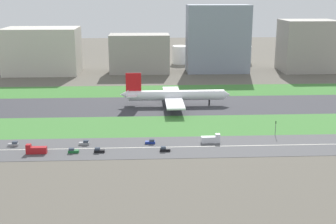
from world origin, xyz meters
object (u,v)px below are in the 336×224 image
object	(u,v)px
airliner	(173,95)
fuel_tank_east	(242,55)
truck_0	(211,139)
fuel_tank_centre	(206,56)
car_1	(73,151)
fuel_tank_west	(181,55)
truck_1	(36,150)
cargo_warehouse	(307,46)
car_4	(99,150)
car_2	(14,144)
hangar_building	(140,53)
terminal_building	(43,51)
office_tower	(218,39)
car_6	(165,149)
car_0	(85,143)
traffic_light	(276,127)
car_3	(151,142)

from	to	relation	value
airliner	fuel_tank_east	world-z (taller)	airliner
truck_0	fuel_tank_centre	xyz separation A→B (m)	(27.73, 227.00, 5.17)
car_1	fuel_tank_east	size ratio (longest dim) A/B	0.24
fuel_tank_west	fuel_tank_centre	xyz separation A→B (m)	(23.06, 0.00, -1.38)
truck_0	truck_1	bearing A→B (deg)	-172.40
cargo_warehouse	car_4	bearing A→B (deg)	-129.08
car_1	car_2	xyz separation A→B (m)	(-27.23, 10.00, 0.00)
hangar_building	truck_1	bearing A→B (deg)	-102.24
truck_0	hangar_building	distance (m)	185.55
terminal_building	office_tower	distance (m)	143.80
car_4	car_6	world-z (taller)	same
office_tower	fuel_tank_east	bearing A→B (deg)	55.97
car_1	car_0	bearing A→B (deg)	-109.65
truck_1	car_6	distance (m)	53.70
car_4	cargo_warehouse	xyz separation A→B (m)	(155.91, 192.00, 20.32)
traffic_light	car_1	bearing A→B (deg)	-168.81
car_2	hangar_building	world-z (taller)	hangar_building
airliner	office_tower	world-z (taller)	office_tower
traffic_light	terminal_building	distance (m)	225.98
car_1	fuel_tank_west	distance (m)	245.68
traffic_light	office_tower	size ratio (longest dim) A/B	0.13
truck_1	car_0	size ratio (longest dim) A/B	1.91
car_2	hangar_building	size ratio (longest dim) A/B	0.09
office_tower	hangar_building	bearing A→B (deg)	180.00
car_4	fuel_tank_west	distance (m)	243.08
fuel_tank_west	traffic_light	bearing A→B (deg)	-83.07
car_1	traffic_light	xyz separation A→B (m)	(90.93, 17.99, 3.37)
car_2	terminal_building	world-z (taller)	terminal_building
car_1	office_tower	size ratio (longest dim) A/B	0.08
truck_0	fuel_tank_east	distance (m)	235.33
truck_1	fuel_tank_centre	bearing A→B (deg)	-113.42
car_4	fuel_tank_centre	size ratio (longest dim) A/B	0.17
truck_0	car_4	distance (m)	49.90
car_2	traffic_light	bearing A→B (deg)	3.87
car_1	car_6	bearing A→B (deg)	-180.00
hangar_building	fuel_tank_west	distance (m)	59.35
cargo_warehouse	airliner	bearing A→B (deg)	-136.36
terminal_building	hangar_building	world-z (taller)	terminal_building
fuel_tank_west	fuel_tank_east	world-z (taller)	fuel_tank_west
truck_1	fuel_tank_east	bearing A→B (deg)	-119.97
truck_1	fuel_tank_centre	xyz separation A→B (m)	(102.68, 237.00, 5.17)
terminal_building	hangar_building	distance (m)	78.94
airliner	traffic_light	distance (m)	74.31
traffic_light	cargo_warehouse	size ratio (longest dim) A/B	0.16
car_6	car_2	distance (m)	66.36
truck_0	car_1	distance (m)	60.47
car_3	car_4	world-z (taller)	same
cargo_warehouse	fuel_tank_west	bearing A→B (deg)	156.27
truck_1	truck_0	xyz separation A→B (m)	(74.95, 10.00, 0.00)
airliner	office_tower	bearing A→B (deg)	68.97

